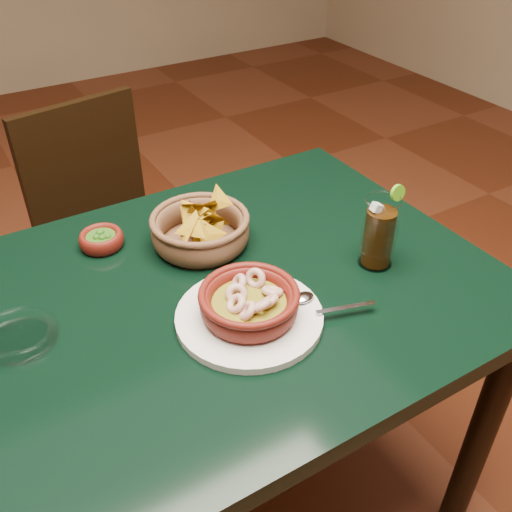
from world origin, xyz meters
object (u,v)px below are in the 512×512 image
dining_table (190,337)px  cola_drink (379,233)px  dining_chair (112,234)px  shrimp_plate (250,306)px  chip_basket (200,229)px

dining_table → cola_drink: bearing=-14.0°
dining_table → cola_drink: (0.38, -0.09, 0.17)m
dining_chair → shrimp_plate: dining_chair is taller
dining_chair → dining_table: bearing=-95.0°
shrimp_plate → cola_drink: cola_drink is taller
dining_table → dining_chair: 0.73m
chip_basket → cola_drink: cola_drink is taller
shrimp_plate → cola_drink: 0.31m
dining_table → chip_basket: size_ratio=5.02×
cola_drink → chip_basket: bearing=138.4°
shrimp_plate → cola_drink: bearing=2.9°
dining_table → dining_chair: (0.06, 0.70, -0.18)m
chip_basket → dining_chair: bearing=94.6°
dining_chair → shrimp_plate: size_ratio=2.51×
shrimp_plate → chip_basket: (0.03, 0.26, 0.01)m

